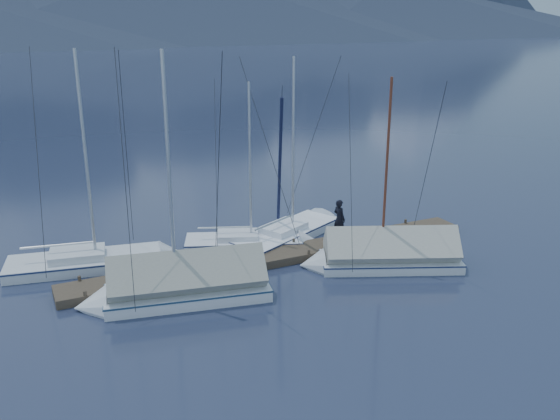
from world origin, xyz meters
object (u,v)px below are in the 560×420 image
Objects in this scene: sailboat_open_left at (110,261)px; sailboat_covered_far at (172,289)px; sailboat_open_mid at (261,243)px; person at (339,219)px; sailboat_covered_near at (378,257)px; sailboat_open_right at (299,230)px.

sailboat_covered_far reaches higher than sailboat_open_left.
sailboat_covered_far reaches higher than sailboat_open_mid.
person is at bearing -11.95° from sailboat_open_left.
sailboat_covered_near reaches higher than person.
sailboat_covered_far is at bearing -149.65° from sailboat_open_right.
sailboat_open_right is at bearing 0.31° from sailboat_open_left.
sailboat_open_mid is at bearing 35.26° from sailboat_covered_far.
sailboat_covered_far is at bearing -70.98° from sailboat_open_left.
person is (-0.16, 2.85, 0.79)m from sailboat_covered_near.
sailboat_open_right is 5.08m from sailboat_covered_near.
sailboat_open_mid is at bearing -162.37° from sailboat_open_right.
sailboat_open_left is at bearing 64.77° from person.
sailboat_open_left is at bearing -179.69° from sailboat_open_right.
sailboat_open_left is 9.99m from person.
sailboat_covered_near is at bearing -4.48° from sailboat_covered_far.
person is (0.93, -2.11, 1.06)m from sailboat_open_right.
sailboat_open_mid reaches higher than person.
sailboat_covered_far is at bearing 175.52° from sailboat_covered_near.
sailboat_open_right reaches higher than person.
sailboat_covered_far reaches higher than person.
sailboat_open_left reaches higher than sailboat_covered_near.
sailboat_open_mid is 4.53× the size of person.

